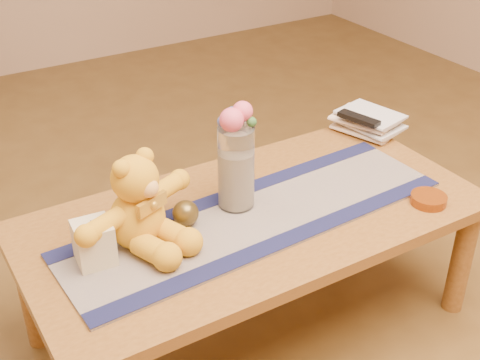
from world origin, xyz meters
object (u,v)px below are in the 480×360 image
glass_vase (236,168)px  tv_remote (359,119)px  book_bottom (355,136)px  bronze_ball (186,213)px  amber_dish (429,199)px  teddy_bear (136,201)px  pillar_candle (94,243)px

glass_vase → tv_remote: bearing=14.5°
book_bottom → tv_remote: 0.08m
glass_vase → book_bottom: (0.61, 0.17, -0.13)m
book_bottom → tv_remote: (0.00, -0.01, 0.07)m
book_bottom → bronze_ball: bearing=174.3°
glass_vase → amber_dish: 0.61m
bronze_ball → teddy_bear: bearing=179.9°
pillar_candle → amber_dish: bearing=-14.1°
book_bottom → amber_dish: size_ratio=2.00×
bronze_ball → amber_dish: bronze_ball is taller
pillar_candle → bronze_ball: pillar_candle is taller
teddy_bear → pillar_candle: size_ratio=3.25×
teddy_bear → glass_vase: bearing=-18.7°
pillar_candle → glass_vase: 0.47m
bronze_ball → tv_remote: 0.81m
pillar_candle → bronze_ball: bearing=5.6°
teddy_bear → bronze_ball: size_ratio=4.95×
teddy_bear → bronze_ball: bearing=-21.6°
bronze_ball → book_bottom: size_ratio=0.35×
bronze_ball → book_bottom: 0.81m
tv_remote → amber_dish: size_ratio=1.44×
tv_remote → amber_dish: (-0.09, -0.45, -0.07)m
teddy_bear → glass_vase: same height
tv_remote → pillar_candle: bearing=174.8°
book_bottom → glass_vase: bearing=176.6°
pillar_candle → book_bottom: bearing=11.2°
teddy_bear → bronze_ball: teddy_bear is taller
amber_dish → teddy_bear: bearing=162.0°
glass_vase → tv_remote: 0.63m
pillar_candle → tv_remote: 1.10m
teddy_bear → amber_dish: (0.85, -0.28, -0.12)m
teddy_bear → book_bottom: teddy_bear is taller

